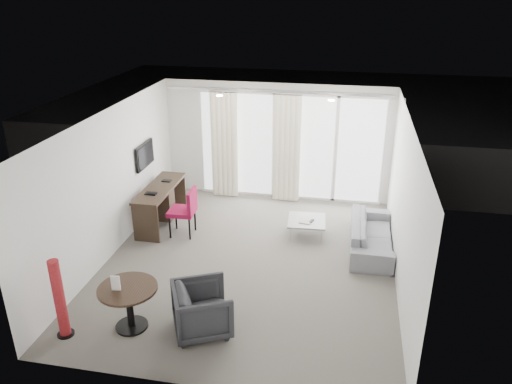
% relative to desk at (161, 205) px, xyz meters
% --- Properties ---
extents(floor, '(5.00, 6.00, 0.00)m').
position_rel_desk_xyz_m(floor, '(2.07, -1.16, -0.40)').
color(floor, '#5F5A52').
rests_on(floor, ground).
extents(ceiling, '(5.00, 6.00, 0.00)m').
position_rel_desk_xyz_m(ceiling, '(2.07, -1.16, 2.20)').
color(ceiling, white).
rests_on(ceiling, ground).
extents(wall_left, '(0.00, 6.00, 2.60)m').
position_rel_desk_xyz_m(wall_left, '(-0.43, -1.16, 0.90)').
color(wall_left, silver).
rests_on(wall_left, ground).
extents(wall_right, '(0.00, 6.00, 2.60)m').
position_rel_desk_xyz_m(wall_right, '(4.57, -1.16, 0.90)').
color(wall_right, silver).
rests_on(wall_right, ground).
extents(wall_front, '(5.00, 0.00, 2.60)m').
position_rel_desk_xyz_m(wall_front, '(2.07, -4.16, 0.90)').
color(wall_front, silver).
rests_on(wall_front, ground).
extents(window_panel, '(4.00, 0.02, 2.38)m').
position_rel_desk_xyz_m(window_panel, '(2.37, 1.82, 0.80)').
color(window_panel, white).
rests_on(window_panel, ground).
extents(window_frame, '(4.10, 0.06, 2.44)m').
position_rel_desk_xyz_m(window_frame, '(2.37, 1.81, 0.80)').
color(window_frame, white).
rests_on(window_frame, ground).
extents(curtain_left, '(0.60, 0.20, 2.38)m').
position_rel_desk_xyz_m(curtain_left, '(0.92, 1.66, 0.80)').
color(curtain_left, '#EDE4C8').
rests_on(curtain_left, ground).
extents(curtain_right, '(0.60, 0.20, 2.38)m').
position_rel_desk_xyz_m(curtain_right, '(2.32, 1.66, 0.80)').
color(curtain_right, '#EDE4C8').
rests_on(curtain_right, ground).
extents(curtain_track, '(4.80, 0.04, 0.04)m').
position_rel_desk_xyz_m(curtain_track, '(2.07, 1.66, 2.05)').
color(curtain_track, '#B2B2B7').
rests_on(curtain_track, ceiling).
extents(downlight_a, '(0.12, 0.12, 0.02)m').
position_rel_desk_xyz_m(downlight_a, '(1.17, 0.44, 2.19)').
color(downlight_a, '#FFE0B2').
rests_on(downlight_a, ceiling).
extents(downlight_b, '(0.12, 0.12, 0.02)m').
position_rel_desk_xyz_m(downlight_b, '(3.27, 0.44, 2.19)').
color(downlight_b, '#FFE0B2').
rests_on(downlight_b, ceiling).
extents(desk, '(0.53, 1.70, 0.80)m').
position_rel_desk_xyz_m(desk, '(0.00, 0.00, 0.00)').
color(desk, black).
rests_on(desk, floor).
extents(tv, '(0.05, 0.80, 0.50)m').
position_rel_desk_xyz_m(tv, '(-0.38, 0.29, 0.95)').
color(tv, black).
rests_on(tv, wall_left).
extents(desk_chair, '(0.54, 0.51, 0.95)m').
position_rel_desk_xyz_m(desk_chair, '(0.57, -0.37, 0.08)').
color(desk_chair, maroon).
rests_on(desk_chair, floor).
extents(round_table, '(0.95, 0.95, 0.67)m').
position_rel_desk_xyz_m(round_table, '(0.76, -3.23, -0.06)').
color(round_table, black).
rests_on(round_table, floor).
extents(menu_card, '(0.13, 0.04, 0.23)m').
position_rel_desk_xyz_m(menu_card, '(0.64, -3.32, 0.32)').
color(menu_card, white).
rests_on(menu_card, round_table).
extents(red_lamp, '(0.29, 0.29, 1.20)m').
position_rel_desk_xyz_m(red_lamp, '(-0.08, -3.57, 0.20)').
color(red_lamp, maroon).
rests_on(red_lamp, floor).
extents(tub_armchair, '(1.04, 1.03, 0.72)m').
position_rel_desk_xyz_m(tub_armchair, '(1.80, -3.11, -0.04)').
color(tub_armchair, '#27272A').
rests_on(tub_armchair, floor).
extents(coffee_table, '(0.76, 0.76, 0.32)m').
position_rel_desk_xyz_m(coffee_table, '(2.95, 0.06, -0.24)').
color(coffee_table, gray).
rests_on(coffee_table, floor).
extents(remote, '(0.09, 0.16, 0.02)m').
position_rel_desk_xyz_m(remote, '(3.05, 0.00, -0.04)').
color(remote, black).
rests_on(remote, coffee_table).
extents(magazine, '(0.28, 0.34, 0.02)m').
position_rel_desk_xyz_m(magazine, '(2.94, 0.01, -0.04)').
color(magazine, gray).
rests_on(magazine, coffee_table).
extents(sofa, '(0.74, 1.90, 0.55)m').
position_rel_desk_xyz_m(sofa, '(4.18, -0.24, -0.12)').
color(sofa, slate).
rests_on(sofa, floor).
extents(terrace_slab, '(5.60, 3.00, 0.12)m').
position_rel_desk_xyz_m(terrace_slab, '(2.37, 3.34, -0.46)').
color(terrace_slab, '#4D4D50').
rests_on(terrace_slab, ground).
extents(rattan_chair_a, '(0.69, 0.69, 0.78)m').
position_rel_desk_xyz_m(rattan_chair_a, '(3.30, 2.93, -0.01)').
color(rattan_chair_a, brown).
rests_on(rattan_chair_a, terrace_slab).
extents(rattan_chair_b, '(0.63, 0.63, 0.76)m').
position_rel_desk_xyz_m(rattan_chair_b, '(4.05, 3.79, -0.02)').
color(rattan_chair_b, brown).
rests_on(rattan_chair_b, terrace_slab).
extents(rattan_table, '(0.63, 0.63, 0.50)m').
position_rel_desk_xyz_m(rattan_table, '(3.31, 2.38, -0.15)').
color(rattan_table, brown).
rests_on(rattan_table, terrace_slab).
extents(balustrade, '(5.50, 0.06, 1.05)m').
position_rel_desk_xyz_m(balustrade, '(2.37, 4.79, 0.10)').
color(balustrade, '#B2B2B7').
rests_on(balustrade, terrace_slab).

